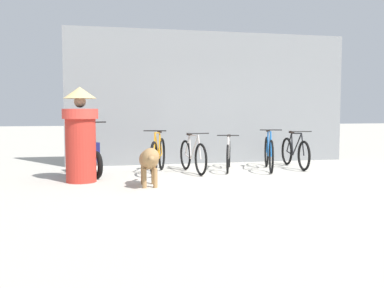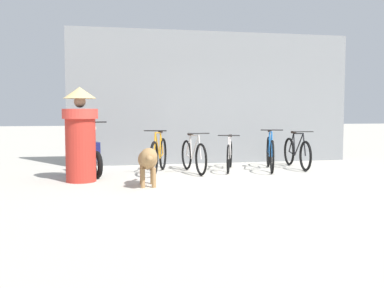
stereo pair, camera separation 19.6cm
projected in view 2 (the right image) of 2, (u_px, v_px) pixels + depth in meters
The scene contains 10 objects.
ground_plane at pixel (256, 183), 8.13m from camera, with size 60.00×60.00×0.00m, color #B7B2A5.
shop_wall_back at pixel (213, 98), 11.07m from camera, with size 7.02×0.20×3.22m.
bicycle_0 at pixel (159, 155), 9.36m from camera, with size 0.62×1.62×0.91m.
bicycle_1 at pixel (193, 156), 9.45m from camera, with size 0.46×1.61×0.85m.
bicycle_2 at pixel (230, 155), 9.77m from camera, with size 0.64×1.58×0.79m.
bicycle_3 at pixel (270, 153), 9.78m from camera, with size 0.63×1.73×0.91m.
bicycle_4 at pixel (297, 153), 10.16m from camera, with size 0.46×1.71×0.85m.
motorcycle at pixel (88, 153), 9.15m from camera, with size 0.68×1.72×1.09m.
stray_dog at pixel (148, 160), 7.66m from camera, with size 0.37×1.14×0.70m.
person_in_robes at pixel (80, 133), 8.19m from camera, with size 0.64×0.64×1.73m.
Camera 2 is at (-2.79, -7.65, 1.32)m, focal length 42.00 mm.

